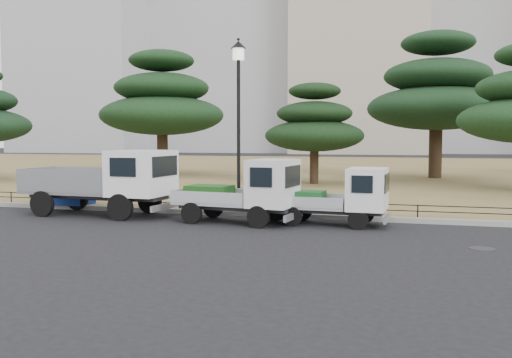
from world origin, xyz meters
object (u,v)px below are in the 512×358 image
(truck_large, at_px, (106,179))
(truck_kei_rear, at_px, (340,197))
(street_lamp, at_px, (239,97))
(tarp_pile, at_px, (72,194))
(truck_kei_front, at_px, (245,191))

(truck_large, height_order, truck_kei_rear, truck_large)
(truck_kei_rear, height_order, street_lamp, street_lamp)
(truck_kei_rear, relative_size, tarp_pile, 2.38)
(truck_large, xyz_separation_m, truck_kei_rear, (7.83, 0.04, -0.36))
(truck_kei_front, bearing_deg, tarp_pile, 172.44)
(truck_kei_front, distance_m, truck_kei_rear, 2.87)
(tarp_pile, bearing_deg, truck_large, -31.39)
(street_lamp, relative_size, tarp_pile, 4.03)
(truck_large, distance_m, street_lamp, 5.24)
(street_lamp, bearing_deg, truck_large, -160.99)
(truck_large, distance_m, truck_kei_rear, 7.84)
(tarp_pile, bearing_deg, street_lamp, 0.41)
(truck_large, distance_m, tarp_pile, 2.78)
(truck_kei_front, relative_size, truck_kei_rear, 1.15)
(truck_large, distance_m, truck_kei_front, 5.02)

